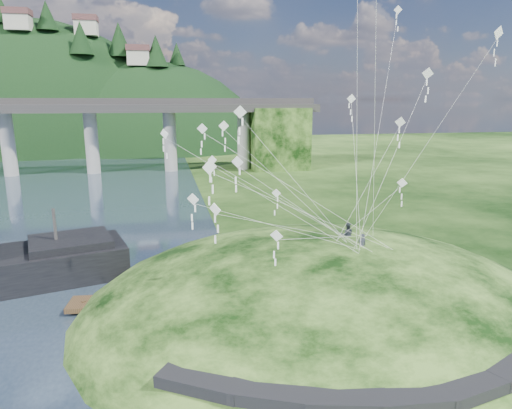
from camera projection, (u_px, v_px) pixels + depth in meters
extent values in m
plane|color=black|center=(214.00, 333.00, 29.42)|extent=(320.00, 320.00, 0.00)
ellipsoid|color=black|center=(321.00, 327.00, 33.25)|extent=(36.00, 32.00, 13.00)
cube|color=black|center=(201.00, 381.00, 21.04)|extent=(4.32, 3.62, 0.71)
cube|color=black|center=(272.00, 394.00, 20.04)|extent=(4.10, 2.97, 0.61)
cube|color=black|center=(345.00, 400.00, 19.68)|extent=(3.85, 2.37, 0.62)
cube|color=black|center=(414.00, 398.00, 19.86)|extent=(3.62, 1.83, 0.66)
cube|color=black|center=(472.00, 387.00, 20.64)|extent=(3.82, 2.27, 0.68)
cylinder|color=gray|center=(8.00, 143.00, 88.44)|extent=(2.60, 2.60, 13.00)
cylinder|color=gray|center=(92.00, 141.00, 91.50)|extent=(2.60, 2.60, 13.00)
cylinder|color=gray|center=(170.00, 140.00, 94.56)|extent=(2.60, 2.60, 13.00)
cylinder|color=gray|center=(244.00, 139.00, 97.62)|extent=(2.60, 2.60, 13.00)
cube|color=black|center=(277.00, 138.00, 99.10)|extent=(12.00, 11.00, 13.00)
ellipsoid|color=black|center=(42.00, 167.00, 143.11)|extent=(96.00, 68.00, 88.00)
ellipsoid|color=black|center=(156.00, 180.00, 143.28)|extent=(76.00, 56.00, 72.00)
cone|color=black|center=(2.00, 10.00, 121.28)|extent=(4.97, 4.97, 6.54)
cone|color=black|center=(46.00, 15.00, 121.89)|extent=(5.83, 5.83, 7.67)
cone|color=black|center=(81.00, 38.00, 120.30)|extent=(6.47, 6.47, 8.51)
cone|color=black|center=(119.00, 39.00, 128.56)|extent=(7.13, 7.13, 9.38)
cone|color=black|center=(156.00, 51.00, 126.58)|extent=(6.56, 6.56, 8.63)
cone|color=black|center=(177.00, 54.00, 133.12)|extent=(4.88, 4.88, 6.42)
cube|color=beige|center=(19.00, 23.00, 119.18)|extent=(6.00, 5.00, 4.00)
cube|color=brown|center=(17.00, 12.00, 118.57)|extent=(6.40, 5.40, 1.60)
cube|color=beige|center=(86.00, 29.00, 128.08)|extent=(6.00, 5.00, 4.00)
cube|color=brown|center=(86.00, 18.00, 127.47)|extent=(6.40, 5.40, 1.60)
cube|color=beige|center=(138.00, 58.00, 126.99)|extent=(6.00, 5.00, 4.00)
cube|color=brown|center=(138.00, 48.00, 126.38)|extent=(6.40, 5.40, 1.60)
cube|color=black|center=(70.00, 241.00, 38.35)|extent=(7.51, 6.77, 0.64)
cylinder|color=#2D2B2B|center=(55.00, 227.00, 37.58)|extent=(0.25, 0.25, 3.18)
cube|color=#372516|center=(172.00, 300.00, 33.18)|extent=(14.65, 3.75, 0.36)
cylinder|color=#372516|center=(84.00, 307.00, 32.62)|extent=(0.31, 0.31, 1.04)
cylinder|color=#372516|center=(128.00, 305.00, 32.93)|extent=(0.31, 0.31, 1.04)
cylinder|color=#372516|center=(172.00, 304.00, 33.23)|extent=(0.31, 0.31, 1.04)
cylinder|color=#372516|center=(214.00, 302.00, 33.54)|extent=(0.31, 0.31, 1.04)
cylinder|color=#372516|center=(256.00, 300.00, 33.85)|extent=(0.31, 0.31, 1.04)
imported|color=#292D37|center=(362.00, 234.00, 31.26)|extent=(0.62, 0.42, 1.65)
imported|color=#292D37|center=(348.00, 223.00, 33.62)|extent=(1.08, 0.94, 1.91)
cube|color=white|center=(224.00, 126.00, 37.57)|extent=(0.88, 0.21, 0.87)
cube|color=white|center=(224.00, 133.00, 37.71)|extent=(0.11, 0.06, 0.51)
cube|color=white|center=(224.00, 141.00, 37.85)|extent=(0.11, 0.06, 0.51)
cube|color=white|center=(224.00, 148.00, 37.99)|extent=(0.11, 0.06, 0.51)
cube|color=white|center=(400.00, 122.00, 36.26)|extent=(0.85, 0.32, 0.83)
cube|color=white|center=(400.00, 130.00, 36.40)|extent=(0.11, 0.03, 0.50)
cube|color=white|center=(399.00, 138.00, 36.54)|extent=(0.11, 0.03, 0.50)
cube|color=white|center=(399.00, 145.00, 36.67)|extent=(0.11, 0.03, 0.50)
cube|color=white|center=(428.00, 73.00, 34.05)|extent=(0.87, 0.31, 0.85)
cube|color=white|center=(427.00, 82.00, 34.19)|extent=(0.11, 0.04, 0.51)
cube|color=white|center=(426.00, 91.00, 34.33)|extent=(0.11, 0.04, 0.51)
cube|color=white|center=(426.00, 99.00, 34.47)|extent=(0.11, 0.04, 0.51)
cube|color=white|center=(193.00, 199.00, 28.79)|extent=(0.72, 0.48, 0.81)
cube|color=white|center=(193.00, 208.00, 28.92)|extent=(0.11, 0.05, 0.48)
cube|color=white|center=(194.00, 217.00, 29.05)|extent=(0.11, 0.05, 0.48)
cube|color=white|center=(194.00, 226.00, 29.19)|extent=(0.11, 0.05, 0.48)
cube|color=white|center=(237.00, 162.00, 24.29)|extent=(0.59, 0.41, 0.66)
cube|color=white|center=(237.00, 171.00, 24.40)|extent=(0.09, 0.04, 0.40)
cube|color=white|center=(238.00, 180.00, 24.50)|extent=(0.09, 0.04, 0.40)
cube|color=white|center=(238.00, 189.00, 24.61)|extent=(0.09, 0.04, 0.40)
cube|color=white|center=(212.00, 160.00, 33.63)|extent=(0.66, 0.28, 0.69)
cube|color=white|center=(212.00, 166.00, 33.74)|extent=(0.09, 0.04, 0.40)
cube|color=white|center=(213.00, 173.00, 33.85)|extent=(0.09, 0.04, 0.40)
cube|color=white|center=(213.00, 179.00, 33.96)|extent=(0.09, 0.04, 0.40)
cube|color=white|center=(351.00, 99.00, 33.53)|extent=(0.69, 0.17, 0.69)
cube|color=white|center=(351.00, 106.00, 33.64)|extent=(0.09, 0.03, 0.40)
cube|color=white|center=(351.00, 112.00, 33.75)|extent=(0.09, 0.03, 0.40)
cube|color=white|center=(350.00, 119.00, 33.86)|extent=(0.09, 0.03, 0.40)
cube|color=white|center=(164.00, 134.00, 33.71)|extent=(0.59, 0.57, 0.76)
cube|color=white|center=(165.00, 141.00, 33.84)|extent=(0.10, 0.06, 0.45)
cube|color=white|center=(165.00, 149.00, 33.96)|extent=(0.10, 0.06, 0.45)
cube|color=white|center=(165.00, 156.00, 34.09)|extent=(0.10, 0.06, 0.45)
cube|color=white|center=(240.00, 112.00, 29.43)|extent=(0.85, 0.24, 0.85)
cube|color=white|center=(240.00, 122.00, 29.57)|extent=(0.11, 0.03, 0.50)
cube|color=white|center=(240.00, 131.00, 29.71)|extent=(0.11, 0.03, 0.50)
cube|color=white|center=(240.00, 140.00, 29.84)|extent=(0.11, 0.03, 0.50)
cube|color=white|center=(210.00, 167.00, 23.72)|extent=(0.79, 0.35, 0.83)
cube|color=white|center=(210.00, 178.00, 23.85)|extent=(0.10, 0.07, 0.48)
cube|color=white|center=(210.00, 189.00, 23.99)|extent=(0.10, 0.07, 0.48)
cube|color=white|center=(210.00, 200.00, 24.12)|extent=(0.10, 0.07, 0.48)
cube|color=white|center=(202.00, 129.00, 28.85)|extent=(0.67, 0.23, 0.68)
cube|color=white|center=(202.00, 136.00, 28.96)|extent=(0.09, 0.02, 0.40)
cube|color=white|center=(203.00, 144.00, 29.06)|extent=(0.09, 0.02, 0.40)
cube|color=white|center=(203.00, 151.00, 29.17)|extent=(0.09, 0.02, 0.40)
cube|color=white|center=(499.00, 33.00, 26.23)|extent=(0.75, 0.24, 0.75)
cube|color=white|center=(498.00, 43.00, 26.36)|extent=(0.10, 0.07, 0.44)
cube|color=white|center=(496.00, 53.00, 26.48)|extent=(0.10, 0.07, 0.44)
cube|color=white|center=(495.00, 62.00, 26.60)|extent=(0.10, 0.07, 0.44)
cube|color=white|center=(215.00, 209.00, 26.60)|extent=(0.61, 0.65, 0.83)
cube|color=white|center=(215.00, 219.00, 26.73)|extent=(0.10, 0.08, 0.49)
cube|color=white|center=(215.00, 229.00, 26.87)|extent=(0.10, 0.08, 0.49)
cube|color=white|center=(216.00, 239.00, 27.00)|extent=(0.10, 0.08, 0.49)
cube|color=white|center=(276.00, 236.00, 23.89)|extent=(0.61, 0.41, 0.69)
cube|color=white|center=(276.00, 245.00, 24.00)|extent=(0.09, 0.04, 0.41)
cube|color=white|center=(276.00, 254.00, 24.11)|extent=(0.09, 0.04, 0.41)
cube|color=white|center=(276.00, 263.00, 24.23)|extent=(0.09, 0.04, 0.41)
cube|color=white|center=(276.00, 193.00, 33.02)|extent=(0.62, 0.32, 0.66)
cube|color=white|center=(276.00, 200.00, 33.12)|extent=(0.09, 0.03, 0.39)
cube|color=white|center=(276.00, 206.00, 33.23)|extent=(0.09, 0.03, 0.39)
cube|color=white|center=(276.00, 212.00, 33.34)|extent=(0.09, 0.03, 0.39)
cube|color=white|center=(398.00, 10.00, 38.75)|extent=(0.55, 0.51, 0.70)
cube|color=white|center=(398.00, 16.00, 38.86)|extent=(0.09, 0.06, 0.42)
cube|color=white|center=(397.00, 22.00, 38.98)|extent=(0.09, 0.06, 0.42)
cube|color=white|center=(397.00, 29.00, 39.09)|extent=(0.09, 0.06, 0.42)
cube|color=white|center=(402.00, 183.00, 37.79)|extent=(0.68, 0.58, 0.83)
cube|color=white|center=(402.00, 190.00, 37.93)|extent=(0.11, 0.07, 0.49)
cube|color=white|center=(401.00, 197.00, 38.06)|extent=(0.11, 0.07, 0.49)
cube|color=white|center=(401.00, 204.00, 38.19)|extent=(0.11, 0.07, 0.49)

